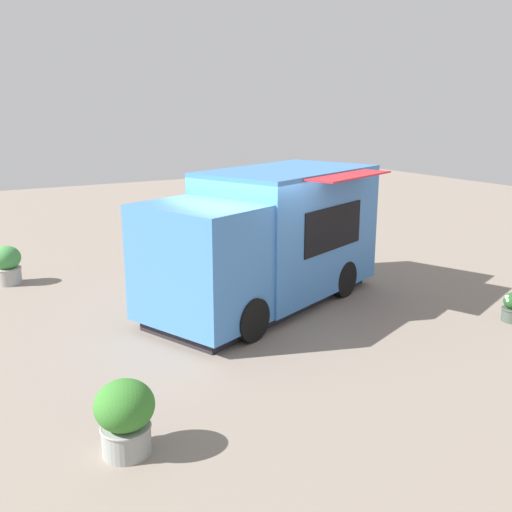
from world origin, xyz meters
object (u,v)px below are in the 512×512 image
object	(u,v)px
planter_flowering_near	(125,415)
planter_flowering_far	(7,264)
food_truck	(268,241)
person_customer	(316,234)

from	to	relation	value
planter_flowering_near	planter_flowering_far	bearing A→B (deg)	-88.35
planter_flowering_near	planter_flowering_far	distance (m)	7.51
food_truck	person_customer	distance (m)	5.01
food_truck	planter_flowering_far	size ratio (longest dim) A/B	6.49
person_customer	planter_flowering_far	size ratio (longest dim) A/B	1.06
food_truck	planter_flowering_far	xyz separation A→B (m)	(4.23, -3.93, -0.81)
food_truck	planter_flowering_far	world-z (taller)	food_truck
food_truck	person_customer	size ratio (longest dim) A/B	6.13
food_truck	person_customer	bearing A→B (deg)	-136.90
person_customer	food_truck	bearing A→B (deg)	43.10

